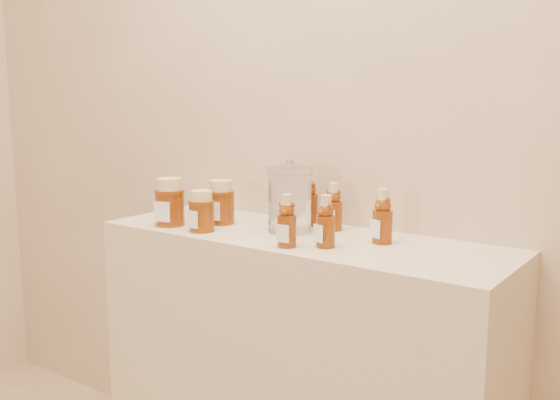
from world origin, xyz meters
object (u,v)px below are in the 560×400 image
Objects in this scene: bear_bottle_front_left at (287,217)px; glass_canister at (290,197)px; honey_jar_left at (170,202)px; display_table at (298,385)px; bear_bottle_back_left at (308,196)px.

glass_canister is (-0.10, 0.16, 0.02)m from bear_bottle_front_left.
bear_bottle_front_left is 0.45m from honey_jar_left.
glass_canister is at bearing 112.57° from bear_bottle_front_left.
bear_bottle_back_left is at bearing 112.15° from display_table.
bear_bottle_front_left reaches higher than honey_jar_left.
bear_bottle_back_left is 1.15× the size of bear_bottle_front_left.
bear_bottle_back_left reaches higher than bear_bottle_front_left.
bear_bottle_front_left is (0.11, -0.26, -0.01)m from bear_bottle_back_left.
glass_canister is (0.35, 0.14, 0.03)m from honey_jar_left.
display_table is 0.55m from bear_bottle_front_left.
glass_canister reaches higher than honey_jar_left.
display_table is 5.91× the size of glass_canister.
honey_jar_left is 0.71× the size of glass_canister.
honey_jar_left is (-0.45, 0.02, -0.01)m from bear_bottle_front_left.
bear_bottle_front_left is (0.05, -0.13, 0.53)m from display_table.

